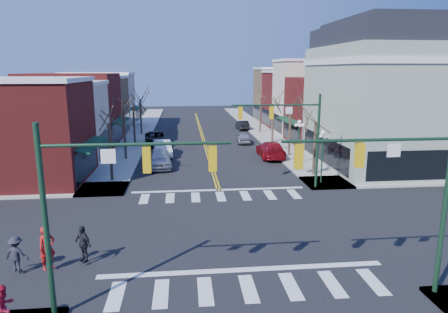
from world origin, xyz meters
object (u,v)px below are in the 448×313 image
object	(u,v)px
victorian_corner	(389,94)
car_right_near	(271,150)
lamppost_corner	(323,148)
lamppost_midblock	(299,135)
pedestrian_red_a	(47,248)
pedestrian_dark_b	(16,254)
pedestrian_red_b	(4,308)
pedestrian_dark_a	(83,244)
car_left_near	(160,158)
car_left_far	(156,138)
car_right_mid	(243,138)
car_right_far	(242,125)
car_left_mid	(163,148)

from	to	relation	value
victorian_corner	car_right_near	bearing A→B (deg)	157.71
lamppost_corner	lamppost_midblock	bearing A→B (deg)	90.00
pedestrian_red_a	pedestrian_dark_b	distance (m)	1.31
pedestrian_red_b	pedestrian_dark_a	size ratio (longest dim) A/B	0.96
car_left_near	car_right_near	xyz separation A→B (m)	(11.17, 3.11, -0.02)
car_left_far	pedestrian_red_b	bearing A→B (deg)	-101.42
car_left_near	pedestrian_dark_a	distance (m)	18.99
pedestrian_dark_a	pedestrian_dark_b	size ratio (longest dim) A/B	1.08
lamppost_corner	pedestrian_dark_a	world-z (taller)	lamppost_corner
car_right_mid	pedestrian_red_b	xyz separation A→B (m)	(-13.53, -35.35, 0.31)
lamppost_corner	car_right_far	distance (m)	30.19
pedestrian_red_a	pedestrian_red_b	xyz separation A→B (m)	(-0.03, -4.36, -0.15)
pedestrian_red_a	car_right_near	bearing A→B (deg)	12.63
car_left_far	car_right_far	world-z (taller)	car_left_far
victorian_corner	pedestrian_red_b	size ratio (longest dim) A/B	8.49
lamppost_midblock	victorian_corner	bearing A→B (deg)	-3.45
lamppost_corner	car_right_near	size ratio (longest dim) A/B	0.75
victorian_corner	pedestrian_dark_a	bearing A→B (deg)	-143.24
car_right_far	pedestrian_dark_a	bearing A→B (deg)	68.35
car_right_near	lamppost_midblock	bearing A→B (deg)	117.75
pedestrian_red_a	pedestrian_dark_b	xyz separation A→B (m)	(-1.29, -0.09, -0.18)
lamppost_midblock	car_left_near	xyz separation A→B (m)	(-13.00, 0.54, -2.10)
pedestrian_red_b	pedestrian_dark_a	bearing A→B (deg)	1.20
car_left_near	victorian_corner	bearing A→B (deg)	-8.40
victorian_corner	car_left_far	xyz separation A→B (m)	(-22.35, 12.72, -5.86)
pedestrian_red_a	pedestrian_dark_a	size ratio (longest dim) A/B	1.14
pedestrian_dark_b	lamppost_corner	bearing A→B (deg)	-134.62
victorian_corner	pedestrian_red_b	world-z (taller)	victorian_corner
car_left_near	pedestrian_dark_a	bearing A→B (deg)	-103.17
pedestrian_dark_a	car_left_far	bearing A→B (deg)	126.33
victorian_corner	lamppost_corner	distance (m)	10.89
lamppost_midblock	lamppost_corner	bearing A→B (deg)	-90.00
car_right_far	pedestrian_dark_a	xyz separation A→B (m)	(-13.66, -41.83, 0.33)
car_left_mid	car_right_near	bearing A→B (deg)	-17.75
victorian_corner	car_right_mid	distance (m)	18.24
car_left_mid	car_right_mid	size ratio (longest dim) A/B	1.23
pedestrian_red_a	pedestrian_red_b	size ratio (longest dim) A/B	1.18
car_left_mid	pedestrian_red_a	size ratio (longest dim) A/B	2.48
lamppost_corner	pedestrian_red_a	xyz separation A→B (m)	(-16.91, -12.34, -1.82)
car_left_near	car_left_far	bearing A→B (deg)	89.51
lamppost_midblock	car_right_mid	distance (m)	12.82
pedestrian_dark_b	pedestrian_red_b	bearing A→B (deg)	117.56
lamppost_midblock	pedestrian_dark_a	xyz separation A→B (m)	(-15.50, -18.28, -1.94)
car_right_mid	car_left_mid	bearing A→B (deg)	38.11
car_left_mid	lamppost_midblock	bearing A→B (deg)	-31.01
car_left_far	victorian_corner	bearing A→B (deg)	-36.42
car_left_near	car_right_mid	bearing A→B (deg)	44.80
car_left_mid	pedestrian_dark_a	world-z (taller)	pedestrian_dark_a
victorian_corner	pedestrian_dark_a	world-z (taller)	victorian_corner
car_left_mid	car_left_far	size ratio (longest dim) A/B	0.86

